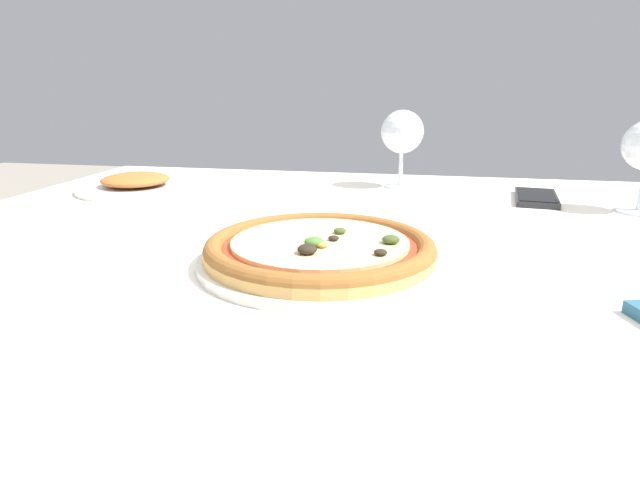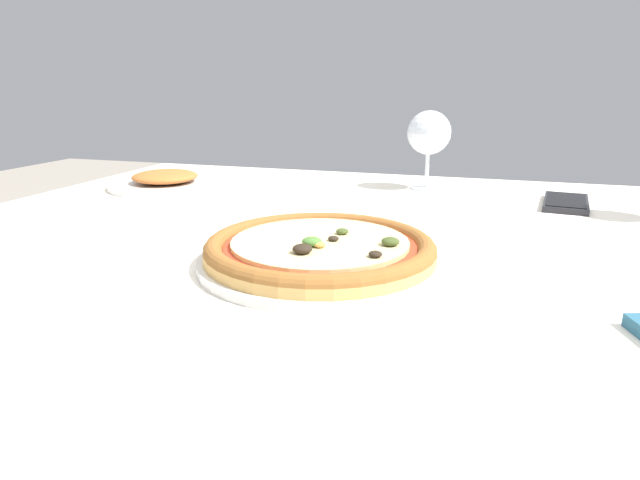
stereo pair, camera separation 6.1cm
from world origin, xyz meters
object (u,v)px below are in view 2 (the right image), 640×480
at_px(pizza_plate, 320,251).
at_px(wine_glass_far_right, 429,134).
at_px(fork, 33,247).
at_px(side_plate, 165,181).
at_px(dining_table, 383,303).
at_px(cell_phone, 566,202).

bearing_deg(pizza_plate, wine_glass_far_right, 82.44).
distance_m(fork, wine_glass_far_right, 0.71).
xyz_separation_m(fork, side_plate, (-0.07, 0.41, 0.01)).
bearing_deg(side_plate, wine_glass_far_right, 15.16).
bearing_deg(fork, side_plate, 99.86).
bearing_deg(dining_table, wine_glass_far_right, 89.18).
xyz_separation_m(wine_glass_far_right, cell_phone, (0.25, -0.08, -0.10)).
relative_size(pizza_plate, wine_glass_far_right, 1.85).
height_order(wine_glass_far_right, cell_phone, wine_glass_far_right).
relative_size(pizza_plate, cell_phone, 1.86).
height_order(dining_table, fork, fork).
bearing_deg(wine_glass_far_right, side_plate, -164.84).
distance_m(dining_table, side_plate, 0.58).
distance_m(fork, side_plate, 0.42).
height_order(fork, cell_phone, cell_phone).
distance_m(pizza_plate, fork, 0.37).
relative_size(wine_glass_far_right, side_plate, 0.69).
bearing_deg(cell_phone, wine_glass_far_right, 162.13).
relative_size(dining_table, cell_phone, 9.12).
distance_m(cell_phone, side_plate, 0.75).
height_order(cell_phone, side_plate, side_plate).
height_order(dining_table, side_plate, side_plate).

